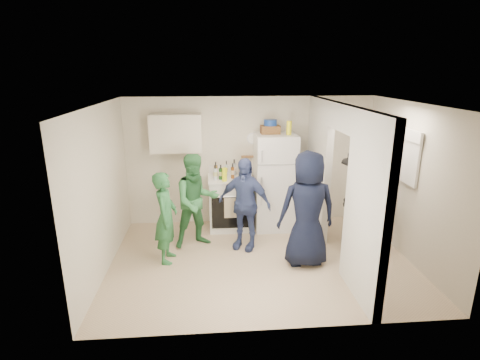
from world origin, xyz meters
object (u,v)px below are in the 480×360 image
at_px(person_green_center, 196,201).
at_px(person_navy, 307,209).
at_px(person_denim, 244,204).
at_px(yellow_cup_stack_top, 289,128).
at_px(fridge, 275,182).
at_px(wicker_basket, 270,130).
at_px(blue_bowl, 270,123).
at_px(person_nook, 358,200).
at_px(person_green_left, 166,218).
at_px(stove, 231,203).

relative_size(person_green_center, person_navy, 0.90).
distance_m(person_denim, person_navy, 1.12).
xyz_separation_m(yellow_cup_stack_top, person_green_center, (-1.69, -0.60, -1.14)).
bearing_deg(yellow_cup_stack_top, fridge, 155.56).
distance_m(wicker_basket, person_denim, 1.54).
distance_m(yellow_cup_stack_top, person_denim, 1.64).
height_order(blue_bowl, person_nook, blue_bowl).
distance_m(person_green_left, person_navy, 2.22).
distance_m(blue_bowl, person_green_left, 2.58).
xyz_separation_m(person_green_left, person_navy, (2.19, -0.27, 0.17)).
xyz_separation_m(blue_bowl, person_nook, (1.33, -1.09, -1.17)).
relative_size(yellow_cup_stack_top, person_green_left, 0.17).
bearing_deg(fridge, person_green_center, -154.67).
xyz_separation_m(wicker_basket, person_green_left, (-1.84, -1.26, -1.17)).
height_order(blue_bowl, person_green_center, blue_bowl).
distance_m(wicker_basket, person_nook, 2.01).
bearing_deg(person_green_center, person_nook, -26.63).
bearing_deg(yellow_cup_stack_top, person_green_left, -152.74).
height_order(person_green_left, person_navy, person_navy).
relative_size(yellow_cup_stack_top, person_navy, 0.14).
bearing_deg(wicker_basket, person_denim, -121.91).
height_order(fridge, blue_bowl, blue_bowl).
distance_m(blue_bowl, person_navy, 1.94).
bearing_deg(stove, person_green_center, -130.79).
height_order(wicker_basket, person_denim, wicker_basket).
height_order(person_green_left, person_nook, person_nook).
xyz_separation_m(wicker_basket, person_green_center, (-1.37, -0.75, -1.09)).
relative_size(blue_bowl, person_nook, 0.14).
bearing_deg(blue_bowl, person_denim, -121.91).
distance_m(stove, wicker_basket, 1.59).
distance_m(person_denim, person_nook, 1.91).
xyz_separation_m(stove, fridge, (0.84, -0.03, 0.41)).
relative_size(blue_bowl, person_denim, 0.15).
distance_m(fridge, blue_bowl, 1.13).
distance_m(wicker_basket, blue_bowl, 0.13).
height_order(stove, blue_bowl, blue_bowl).
height_order(wicker_basket, blue_bowl, blue_bowl).
height_order(person_green_left, person_green_center, person_green_center).
distance_m(stove, person_navy, 1.92).
height_order(fridge, person_nook, fridge).
xyz_separation_m(yellow_cup_stack_top, person_nook, (1.01, -0.94, -1.09)).
bearing_deg(wicker_basket, person_green_left, -145.52).
bearing_deg(stove, yellow_cup_stack_top, -6.97).
bearing_deg(blue_bowl, wicker_basket, 0.00).
bearing_deg(stove, person_denim, -78.34).
distance_m(stove, person_green_left, 1.67).
xyz_separation_m(fridge, person_green_left, (-1.94, -1.21, -0.18)).
relative_size(blue_bowl, person_green_center, 0.15).
bearing_deg(stove, person_green_left, -131.36).
height_order(wicker_basket, person_nook, wicker_basket).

